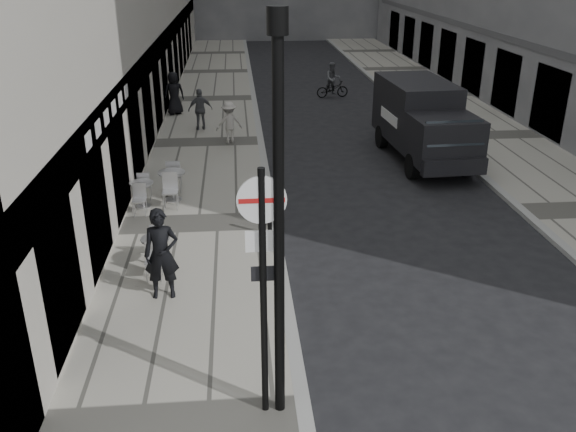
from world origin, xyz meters
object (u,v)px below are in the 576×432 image
object	(u,v)px
walking_man	(161,254)
lamppost	(279,213)
panel_van	(422,118)
sign_post	(263,265)
cyclist	(332,84)

from	to	relation	value
walking_man	lamppost	world-z (taller)	lamppost
lamppost	panel_van	bearing A→B (deg)	64.98
sign_post	panel_van	xyz separation A→B (m)	(6.10, 12.57, -1.18)
sign_post	panel_van	bearing A→B (deg)	63.58
lamppost	cyclist	size ratio (longest dim) A/B	3.43
walking_man	lamppost	size ratio (longest dim) A/B	0.32
walking_man	cyclist	size ratio (longest dim) A/B	1.11
panel_van	cyclist	size ratio (longest dim) A/B	3.27
walking_man	sign_post	distance (m)	4.39
sign_post	walking_man	bearing A→B (deg)	117.25
sign_post	cyclist	world-z (taller)	sign_post
panel_van	lamppost	bearing A→B (deg)	-118.22
walking_man	sign_post	size ratio (longest dim) A/B	0.49
panel_van	cyclist	distance (m)	10.45
lamppost	panel_van	size ratio (longest dim) A/B	1.05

